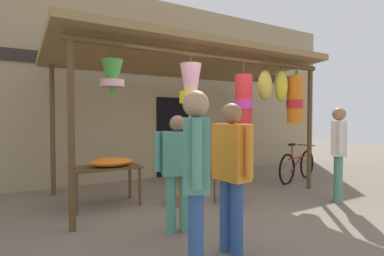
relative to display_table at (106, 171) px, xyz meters
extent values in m
plane|color=#756656|center=(1.32, -0.76, -0.59)|extent=(30.00, 30.00, 0.00)
cube|color=#9E8966|center=(1.32, 1.94, 1.60)|extent=(12.69, 0.25, 4.38)
cube|color=#2D2823|center=(1.32, 1.80, 2.13)|extent=(11.42, 0.04, 0.24)
cube|color=black|center=(2.29, 1.81, 0.41)|extent=(1.10, 0.03, 2.00)
cylinder|color=brown|center=(-0.68, -0.92, 0.67)|extent=(0.09, 0.09, 2.51)
cylinder|color=brown|center=(3.99, -0.92, 0.67)|extent=(0.09, 0.09, 2.51)
cylinder|color=brown|center=(-0.68, 1.23, 0.67)|extent=(0.09, 0.09, 2.51)
cylinder|color=brown|center=(3.99, 1.23, 0.67)|extent=(0.09, 0.09, 2.51)
cylinder|color=brown|center=(1.66, -0.92, 1.92)|extent=(4.87, 0.10, 0.10)
cylinder|color=brown|center=(1.66, 1.23, 2.07)|extent=(4.87, 0.10, 0.10)
cube|color=olive|center=(1.66, 0.16, 2.04)|extent=(5.17, 2.65, 0.31)
cylinder|color=brown|center=(-0.12, -0.84, 1.79)|extent=(0.01, 0.01, 0.17)
cone|color=green|center=(-0.12, -0.84, 1.43)|extent=(0.30, 0.30, 0.55)
cylinder|color=pink|center=(-0.12, -0.84, 1.38)|extent=(0.33, 0.33, 0.10)
cylinder|color=brown|center=(1.13, -0.90, 1.81)|extent=(0.01, 0.01, 0.11)
cone|color=pink|center=(1.13, -0.90, 1.23)|extent=(0.34, 0.34, 1.05)
cylinder|color=yellow|center=(1.13, -0.90, 1.22)|extent=(0.37, 0.37, 0.19)
cylinder|color=brown|center=(2.17, -0.96, 1.76)|extent=(0.01, 0.01, 0.22)
cylinder|color=red|center=(2.17, -0.96, 1.20)|extent=(0.30, 0.30, 0.89)
cylinder|color=#D13399|center=(2.17, -0.96, 1.13)|extent=(0.33, 0.33, 0.16)
cylinder|color=brown|center=(3.49, -0.96, 1.79)|extent=(0.01, 0.01, 0.16)
cylinder|color=orange|center=(3.49, -0.96, 1.25)|extent=(0.30, 0.30, 0.93)
cylinder|color=red|center=(3.49, -0.96, 1.17)|extent=(0.32, 0.32, 0.17)
cylinder|color=#4C3D23|center=(3.64, -0.87, 1.84)|extent=(0.02, 0.02, 0.06)
ellipsoid|color=yellow|center=(3.64, -0.87, 1.53)|extent=(0.28, 0.24, 0.55)
cylinder|color=#4C3D23|center=(3.16, -0.91, 1.84)|extent=(0.02, 0.02, 0.06)
ellipsoid|color=yellow|center=(3.16, -0.91, 1.51)|extent=(0.27, 0.23, 0.60)
cylinder|color=#4C3D23|center=(2.76, -0.88, 1.83)|extent=(0.02, 0.02, 0.09)
ellipsoid|color=gold|center=(2.76, -0.88, 1.50)|extent=(0.28, 0.24, 0.56)
cube|color=brown|center=(0.00, 0.00, 0.06)|extent=(1.12, 0.60, 0.04)
cylinder|color=brown|center=(-0.51, -0.25, -0.27)|extent=(0.05, 0.05, 0.63)
cylinder|color=brown|center=(0.51, -0.25, -0.27)|extent=(0.05, 0.05, 0.63)
cylinder|color=brown|center=(-0.51, 0.25, -0.27)|extent=(0.05, 0.05, 0.63)
cylinder|color=brown|center=(0.51, 0.25, -0.27)|extent=(0.05, 0.05, 0.63)
ellipsoid|color=orange|center=(0.08, -0.07, 0.16)|extent=(0.70, 0.49, 0.15)
ellipsoid|color=yellow|center=(0.19, -0.12, 0.17)|extent=(0.32, 0.25, 0.10)
cube|color=#AD1E1E|center=(1.89, -0.91, -0.15)|extent=(0.53, 0.53, 0.04)
cube|color=#AD1E1E|center=(1.73, -0.98, 0.05)|extent=(0.20, 0.38, 0.40)
cylinder|color=#333338|center=(2.13, -0.99, -0.37)|extent=(0.03, 0.03, 0.44)
cylinder|color=#333338|center=(1.98, -0.67, -0.37)|extent=(0.03, 0.03, 0.44)
cylinder|color=#333338|center=(1.81, -1.14, -0.37)|extent=(0.03, 0.03, 0.44)
cylinder|color=#333338|center=(1.65, -0.82, -0.37)|extent=(0.03, 0.03, 0.44)
cylinder|color=brown|center=(1.10, -0.55, -0.48)|extent=(0.41, 0.41, 0.22)
torus|color=black|center=(4.95, -0.12, -0.26)|extent=(0.70, 0.23, 0.71)
torus|color=black|center=(3.94, -0.38, -0.26)|extent=(0.70, 0.23, 0.71)
cylinder|color=maroon|center=(4.44, -0.25, -0.04)|extent=(0.86, 0.26, 0.04)
cylinder|color=maroon|center=(4.35, -0.28, -0.21)|extent=(0.49, 0.16, 0.31)
cylinder|color=maroon|center=(4.17, -0.32, 0.12)|extent=(0.03, 0.03, 0.30)
cube|color=black|center=(4.17, -0.32, 0.28)|extent=(0.21, 0.13, 0.05)
cylinder|color=#262628|center=(4.87, -0.14, 0.22)|extent=(0.13, 0.43, 0.02)
cylinder|color=#4C8E7A|center=(0.40, -1.63, -0.21)|extent=(0.13, 0.13, 0.75)
cylinder|color=#4C8E7A|center=(0.57, -1.68, -0.21)|extent=(0.13, 0.13, 0.75)
cube|color=#4C8E7A|center=(0.49, -1.65, 0.44)|extent=(0.45, 0.33, 0.56)
cylinder|color=#4C8E7A|center=(0.25, -1.58, 0.47)|extent=(0.08, 0.08, 0.50)
cylinder|color=#4C8E7A|center=(0.73, -1.73, 0.47)|extent=(0.08, 0.08, 0.50)
sphere|color=#896042|center=(0.49, -1.65, 0.82)|extent=(0.21, 0.21, 0.21)
cylinder|color=#2D5193|center=(0.69, -2.40, -0.18)|extent=(0.13, 0.13, 0.81)
cylinder|color=#2D5193|center=(0.71, -2.58, -0.18)|extent=(0.13, 0.13, 0.81)
cube|color=orange|center=(0.70, -2.49, 0.52)|extent=(0.26, 0.42, 0.61)
cylinder|color=orange|center=(0.67, -2.24, 0.56)|extent=(0.08, 0.08, 0.55)
cylinder|color=orange|center=(0.72, -2.75, 0.56)|extent=(0.08, 0.08, 0.55)
sphere|color=#896042|center=(0.70, -2.49, 0.94)|extent=(0.22, 0.22, 0.22)
cylinder|color=#2D5193|center=(0.01, -2.89, -0.16)|extent=(0.13, 0.13, 0.85)
cylinder|color=#2D5193|center=(0.09, -2.74, -0.16)|extent=(0.13, 0.13, 0.85)
cube|color=#4C8E7A|center=(0.05, -2.82, 0.58)|extent=(0.39, 0.46, 0.64)
cylinder|color=#4C8E7A|center=(-0.07, -3.04, 0.61)|extent=(0.08, 0.08, 0.57)
cylinder|color=#4C8E7A|center=(0.18, -2.59, 0.61)|extent=(0.08, 0.08, 0.57)
sphere|color=tan|center=(0.05, -2.82, 1.01)|extent=(0.23, 0.23, 0.23)
cylinder|color=#4C8E7A|center=(3.67, -1.78, -0.18)|extent=(0.13, 0.13, 0.82)
cylinder|color=#4C8E7A|center=(3.52, -1.89, -0.18)|extent=(0.13, 0.13, 0.82)
cube|color=silver|center=(3.60, -1.84, 0.54)|extent=(0.45, 0.42, 0.61)
cylinder|color=silver|center=(3.79, -1.68, 0.57)|extent=(0.08, 0.08, 0.55)
cylinder|color=silver|center=(3.40, -2.00, 0.57)|extent=(0.08, 0.08, 0.55)
sphere|color=#9E704C|center=(3.60, -1.84, 0.96)|extent=(0.23, 0.23, 0.23)
camera|label=1|loc=(-1.32, -5.05, 0.89)|focal=28.18mm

